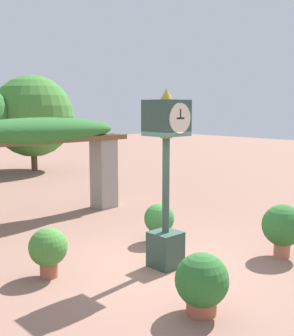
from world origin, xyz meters
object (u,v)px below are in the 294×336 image
at_px(potted_plant_near_left, 283,227).
at_px(potted_plant_near_right, 159,221).
at_px(potted_plant_far_right, 202,282).
at_px(potted_plant_far_left, 48,249).
at_px(pedestal_clock, 166,171).

distance_m(potted_plant_near_left, potted_plant_near_right, 2.58).
bearing_deg(potted_plant_far_right, potted_plant_near_right, 55.83).
bearing_deg(potted_plant_near_left, potted_plant_far_right, -172.18).
relative_size(potted_plant_near_left, potted_plant_far_left, 1.20).
bearing_deg(potted_plant_far_right, potted_plant_far_left, 108.95).
distance_m(potted_plant_far_left, potted_plant_far_right, 2.81).
height_order(pedestal_clock, potted_plant_near_right, pedestal_clock).
bearing_deg(potted_plant_far_right, pedestal_clock, 60.43).
bearing_deg(pedestal_clock, potted_plant_far_left, 150.48).
bearing_deg(potted_plant_near_right, potted_plant_far_right, -124.17).
xyz_separation_m(potted_plant_near_left, potted_plant_far_right, (-2.96, -0.41, -0.14)).
relative_size(pedestal_clock, potted_plant_near_left, 3.11).
relative_size(potted_plant_near_right, potted_plant_far_right, 0.95).
xyz_separation_m(potted_plant_near_left, potted_plant_far_left, (-3.87, 2.25, -0.11)).
height_order(potted_plant_far_left, potted_plant_far_right, potted_plant_far_right).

